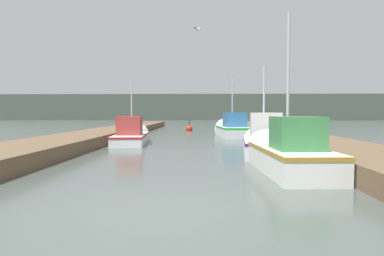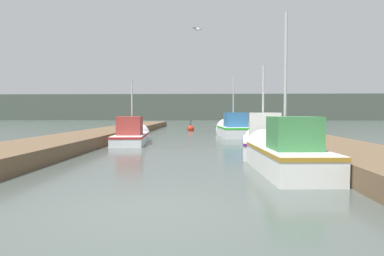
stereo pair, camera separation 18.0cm
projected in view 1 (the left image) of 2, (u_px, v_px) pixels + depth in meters
ground_plane at (158, 213)px, 5.63m from camera, size 200.00×200.00×0.00m
dock_left at (106, 134)px, 21.78m from camera, size 2.94×40.00×0.52m
dock_right at (280, 134)px, 21.40m from camera, size 2.94×40.00×0.52m
distant_shore_ridge at (201, 108)px, 77.12m from camera, size 120.00×16.00×5.35m
fishing_boat_0 at (286, 153)px, 9.70m from camera, size 1.79×4.81×4.79m
fishing_boat_1 at (263, 141)px, 13.76m from camera, size 1.98×4.88×3.92m
fishing_boat_2 at (132, 135)px, 18.53m from camera, size 1.99×5.69×3.82m
fishing_boat_3 at (232, 129)px, 23.49m from camera, size 2.24×5.47×4.47m
mooring_piling_0 at (265, 130)px, 19.30m from camera, size 0.29×0.29×1.29m
mooring_piling_1 at (244, 124)px, 27.54m from camera, size 0.36×0.36×1.41m
channel_buoy at (189, 129)px, 30.59m from camera, size 0.60×0.60×1.10m
seagull_lead at (198, 29)px, 14.50m from camera, size 0.42×0.51×0.12m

